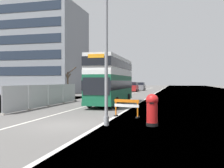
# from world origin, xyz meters

# --- Properties ---
(ground) EXTENTS (140.00, 280.00, 0.10)m
(ground) POSITION_xyz_m (0.54, 0.10, -0.05)
(ground) COLOR #565451
(double_decker_bus) EXTENTS (2.96, 11.25, 4.86)m
(double_decker_bus) POSITION_xyz_m (-0.47, 12.69, 2.59)
(double_decker_bus) COLOR #145638
(double_decker_bus) RESTS_ON ground
(lamppost_foreground) EXTENTS (0.29, 0.70, 9.18)m
(lamppost_foreground) POSITION_xyz_m (2.35, 0.42, 4.35)
(lamppost_foreground) COLOR gray
(lamppost_foreground) RESTS_ON ground
(red_pillar_postbox) EXTENTS (0.67, 0.67, 1.75)m
(red_pillar_postbox) POSITION_xyz_m (4.80, 0.89, 0.96)
(red_pillar_postbox) COLOR black
(red_pillar_postbox) RESTS_ON ground
(roadworks_barrier) EXTENTS (1.82, 0.85, 1.19)m
(roadworks_barrier) POSITION_xyz_m (2.80, 4.01, 0.77)
(roadworks_barrier) COLOR orange
(roadworks_barrier) RESTS_ON ground
(construction_site_fence) EXTENTS (0.44, 13.80, 2.15)m
(construction_site_fence) POSITION_xyz_m (-6.05, 9.50, 1.03)
(construction_site_fence) COLOR #A8AAAD
(construction_site_fence) RESTS_ON ground
(car_oncoming_near) EXTENTS (1.97, 3.82, 1.97)m
(car_oncoming_near) POSITION_xyz_m (-3.32, 30.11, 0.93)
(car_oncoming_near) COLOR gray
(car_oncoming_near) RESTS_ON ground
(car_receding_mid) EXTENTS (1.95, 3.92, 2.22)m
(car_receding_mid) POSITION_xyz_m (-4.17, 36.53, 1.03)
(car_receding_mid) COLOR slate
(car_receding_mid) RESTS_ON ground
(car_receding_far) EXTENTS (2.00, 4.20, 2.25)m
(car_receding_far) POSITION_xyz_m (-3.61, 46.12, 1.05)
(car_receding_far) COLOR maroon
(car_receding_far) RESTS_ON ground
(car_far_side) EXTENTS (2.04, 4.55, 2.15)m
(car_far_side) POSITION_xyz_m (-3.10, 55.55, 1.01)
(car_far_side) COLOR slate
(car_far_side) RESTS_ON ground
(bare_tree_far_verge_near) EXTENTS (3.17, 2.21, 5.14)m
(bare_tree_far_verge_near) POSITION_xyz_m (-13.65, 31.34, 2.46)
(bare_tree_far_verge_near) COLOR #4C3D2D
(bare_tree_far_verge_near) RESTS_ON ground
(backdrop_office_block) EXTENTS (23.90, 13.41, 18.20)m
(backdrop_office_block) POSITION_xyz_m (-25.65, 36.79, 9.10)
(backdrop_office_block) COLOR gray
(backdrop_office_block) RESTS_ON ground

